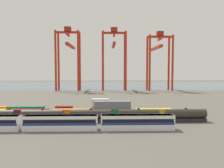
% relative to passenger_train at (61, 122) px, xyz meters
% --- Properties ---
extents(ground_plane, '(420.00, 420.00, 0.00)m').
position_rel_passenger_train_xyz_m(ground_plane, '(9.61, 59.09, -2.14)').
color(ground_plane, '#5B564C').
extents(harbour_water, '(400.00, 110.00, 0.01)m').
position_rel_passenger_train_xyz_m(harbour_water, '(9.61, 165.61, -2.14)').
color(harbour_water, '#475B6B').
rests_on(harbour_water, ground_plane).
extents(passenger_train, '(59.23, 3.14, 3.90)m').
position_rel_passenger_train_xyz_m(passenger_train, '(0.00, 0.00, 0.00)').
color(passenger_train, silver).
rests_on(passenger_train, ground_plane).
extents(freight_tank_row, '(69.38, 2.72, 4.18)m').
position_rel_passenger_train_xyz_m(freight_tank_row, '(7.26, 8.70, -0.20)').
color(freight_tank_row, '#232326').
rests_on(freight_tank_row, ground_plane).
extents(shipping_container_1, '(12.10, 2.44, 2.60)m').
position_rel_passenger_train_xyz_m(shipping_container_1, '(-13.57, 16.74, -0.84)').
color(shipping_container_1, maroon).
rests_on(shipping_container_1, ground_plane).
extents(shipping_container_2, '(12.10, 2.44, 2.60)m').
position_rel_passenger_train_xyz_m(shipping_container_2, '(0.22, 16.74, -0.84)').
color(shipping_container_2, orange).
rests_on(shipping_container_2, ground_plane).
extents(shipping_container_3, '(12.10, 2.44, 2.60)m').
position_rel_passenger_train_xyz_m(shipping_container_3, '(14.01, 16.74, -0.84)').
color(shipping_container_3, '#197538').
rests_on(shipping_container_3, ground_plane).
extents(shipping_container_4, '(12.10, 2.44, 2.60)m').
position_rel_passenger_train_xyz_m(shipping_container_4, '(14.01, 16.74, 1.76)').
color(shipping_container_4, slate).
rests_on(shipping_container_4, shipping_container_3).
extents(shipping_container_5, '(12.10, 2.44, 2.60)m').
position_rel_passenger_train_xyz_m(shipping_container_5, '(27.81, 16.74, -0.84)').
color(shipping_container_5, gold).
rests_on(shipping_container_5, ground_plane).
extents(shipping_container_7, '(12.10, 2.44, 2.60)m').
position_rel_passenger_train_xyz_m(shipping_container_7, '(-16.35, 22.84, -0.84)').
color(shipping_container_7, '#197538').
rests_on(shipping_container_7, ground_plane).
extents(shipping_container_8, '(6.04, 2.44, 2.60)m').
position_rel_passenger_train_xyz_m(shipping_container_8, '(-3.27, 22.84, -0.84)').
color(shipping_container_8, maroon).
rests_on(shipping_container_8, ground_plane).
extents(shipping_container_9, '(6.04, 2.44, 2.60)m').
position_rel_passenger_train_xyz_m(shipping_container_9, '(9.80, 22.84, -0.84)').
color(shipping_container_9, orange).
rests_on(shipping_container_9, ground_plane).
extents(shipping_container_10, '(6.04, 2.44, 2.60)m').
position_rel_passenger_train_xyz_m(shipping_container_10, '(9.80, 22.84, 1.76)').
color(shipping_container_10, silver).
rests_on(shipping_container_10, shipping_container_9).
extents(gantry_crane_west, '(17.82, 39.19, 47.10)m').
position_rel_passenger_train_xyz_m(gantry_crane_west, '(-16.15, 116.14, 26.62)').
color(gantry_crane_west, red).
rests_on(gantry_crane_west, ground_plane).
extents(gantry_crane_central, '(18.35, 33.63, 46.82)m').
position_rel_passenger_train_xyz_m(gantry_crane_central, '(18.15, 115.36, 26.39)').
color(gantry_crane_central, red).
rests_on(gantry_crane_central, ground_plane).
extents(gantry_crane_east, '(18.47, 38.71, 44.13)m').
position_rel_passenger_train_xyz_m(gantry_crane_east, '(52.45, 116.19, 25.17)').
color(gantry_crane_east, red).
rests_on(gantry_crane_east, ground_plane).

